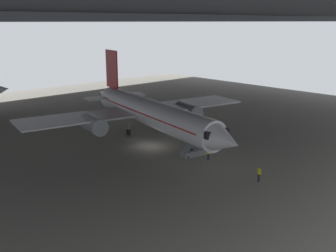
{
  "coord_description": "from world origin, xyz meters",
  "views": [
    {
      "loc": [
        -34.07,
        -39.32,
        16.28
      ],
      "look_at": [
        2.0,
        -1.0,
        2.59
      ],
      "focal_mm": 43.24,
      "sensor_mm": 36.0,
      "label": 1
    }
  ],
  "objects": [
    {
      "name": "crew_worker_near_nose",
      "position": [
        -0.13,
        -17.09,
        0.96
      ],
      "size": [
        0.37,
        0.49,
        1.68
      ],
      "color": "#232838",
      "rests_on": "ground_plane"
    },
    {
      "name": "traffic_cone_orange",
      "position": [
        1.49,
        -16.11,
        0.29
      ],
      "size": [
        0.36,
        0.36,
        0.6
      ],
      "color": "black",
      "rests_on": "ground_plane"
    },
    {
      "name": "crew_worker_by_stairs",
      "position": [
        1.21,
        -8.96,
        0.89
      ],
      "size": [
        0.55,
        0.26,
        1.57
      ],
      "color": "#232838",
      "rests_on": "ground_plane"
    },
    {
      "name": "baggage_tug",
      "position": [
        11.59,
        12.91,
        0.53
      ],
      "size": [
        2.05,
        2.5,
        0.9
      ],
      "color": "yellow",
      "rests_on": "ground_plane"
    },
    {
      "name": "ground_plane",
      "position": [
        0.0,
        0.0,
        0.0
      ],
      "size": [
        110.0,
        110.0,
        0.0
      ],
      "primitive_type": "plane",
      "color": "gray"
    },
    {
      "name": "hangar_structure",
      "position": [
        -0.11,
        13.81,
        17.51
      ],
      "size": [
        121.0,
        99.0,
        18.17
      ],
      "color": "#4C4F54",
      "rests_on": "ground_plane"
    },
    {
      "name": "boarding_stairs",
      "position": [
        1.53,
        -6.55,
        0.73
      ],
      "size": [
        4.43,
        2.22,
        4.69
      ],
      "color": "slate",
      "rests_on": "ground_plane"
    },
    {
      "name": "airplane_main",
      "position": [
        2.93,
        3.69,
        3.48
      ],
      "size": [
        36.31,
        37.11,
        11.64
      ],
      "color": "white",
      "rests_on": "ground_plane"
    }
  ]
}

